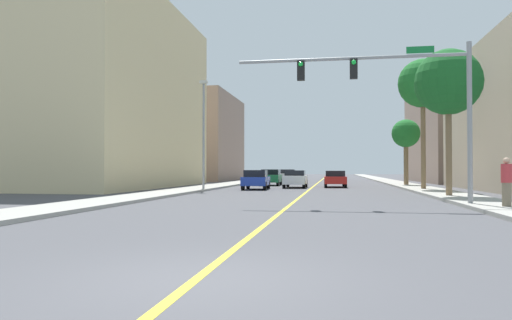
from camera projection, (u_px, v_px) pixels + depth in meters
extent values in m
plane|color=#47474C|center=(316.00, 184.00, 47.92)|extent=(192.00, 192.00, 0.00)
cube|color=#9E9B93|center=(237.00, 183.00, 49.27)|extent=(2.62, 168.00, 0.15)
cube|color=#9E9B93|center=(400.00, 184.00, 46.58)|extent=(2.62, 168.00, 0.15)
cube|color=yellow|center=(316.00, 184.00, 47.92)|extent=(0.16, 144.00, 0.01)
cube|color=beige|center=(78.00, 97.00, 41.05)|extent=(16.60, 22.81, 15.57)
cube|color=gray|center=(190.00, 138.00, 65.08)|extent=(12.07, 16.26, 11.48)
cube|color=gray|center=(490.00, 132.00, 55.60)|extent=(16.13, 22.28, 11.84)
cylinder|color=gray|center=(470.00, 122.00, 19.15)|extent=(0.20, 0.20, 6.53)
cylinder|color=gray|center=(350.00, 58.00, 19.98)|extent=(9.49, 0.14, 0.14)
cube|color=black|center=(354.00, 69.00, 19.95)|extent=(0.32, 0.24, 0.84)
sphere|color=green|center=(354.00, 62.00, 19.81)|extent=(0.20, 0.20, 0.20)
cube|color=black|center=(301.00, 71.00, 20.31)|extent=(0.32, 0.24, 0.84)
sphere|color=green|center=(301.00, 64.00, 20.18)|extent=(0.20, 0.20, 0.20)
cube|color=#147233|center=(420.00, 50.00, 19.52)|extent=(1.10, 0.04, 0.28)
cylinder|color=gray|center=(204.00, 136.00, 33.80)|extent=(0.16, 0.16, 7.45)
cube|color=beige|center=(204.00, 82.00, 33.87)|extent=(0.56, 0.28, 0.20)
cylinder|color=brown|center=(449.00, 139.00, 24.85)|extent=(0.31, 0.31, 5.95)
sphere|color=#195B23|center=(448.00, 82.00, 24.91)|extent=(3.45, 3.45, 3.45)
cone|color=#195B23|center=(468.00, 86.00, 24.91)|extent=(0.63, 1.43, 1.78)
cone|color=#195B23|center=(452.00, 89.00, 25.79)|extent=(1.66, 1.00, 1.75)
cone|color=#195B23|center=(429.00, 88.00, 25.58)|extent=(1.20, 1.84, 1.64)
cone|color=#195B23|center=(434.00, 84.00, 24.46)|extent=(1.25, 1.64, 1.77)
cone|color=#195B23|center=(459.00, 82.00, 23.88)|extent=(1.86, 0.97, 1.34)
cylinder|color=brown|center=(423.00, 136.00, 33.37)|extent=(0.33, 0.33, 7.44)
sphere|color=#1E6B28|center=(423.00, 83.00, 33.44)|extent=(3.43, 3.43, 3.43)
cone|color=#1E6B28|center=(438.00, 85.00, 33.08)|extent=(0.70, 1.83, 1.39)
cone|color=#1E6B28|center=(423.00, 88.00, 34.40)|extent=(1.79, 0.79, 1.54)
cone|color=#1E6B28|center=(411.00, 88.00, 34.29)|extent=(1.34, 1.33, 1.85)
cone|color=#1E6B28|center=(412.00, 85.00, 32.98)|extent=(1.09, 1.32, 1.64)
cone|color=#1E6B28|center=(432.00, 83.00, 32.46)|extent=(1.52, 1.03, 1.70)
cylinder|color=brown|center=(406.00, 159.00, 41.88)|extent=(0.40, 0.40, 4.54)
sphere|color=#1E6B28|center=(406.00, 133.00, 41.92)|extent=(2.47, 2.47, 2.47)
cone|color=#1E6B28|center=(414.00, 136.00, 41.87)|extent=(0.53, 1.15, 1.09)
cone|color=#1E6B28|center=(409.00, 136.00, 42.52)|extent=(1.44, 1.04, 1.17)
cone|color=#1E6B28|center=(399.00, 136.00, 42.51)|extent=(0.99, 0.98, 1.44)
cone|color=#1E6B28|center=(400.00, 135.00, 41.53)|extent=(1.16, 1.25, 1.35)
cone|color=#1E6B28|center=(410.00, 135.00, 41.18)|extent=(1.29, 0.73, 1.17)
cube|color=white|center=(295.00, 180.00, 38.90)|extent=(1.81, 4.58, 0.68)
cube|color=black|center=(295.00, 173.00, 38.58)|extent=(1.57, 2.15, 0.42)
cylinder|color=black|center=(288.00, 183.00, 40.73)|extent=(0.23, 0.64, 0.64)
cylinder|color=black|center=(306.00, 183.00, 40.49)|extent=(0.23, 0.64, 0.64)
cylinder|color=black|center=(284.00, 184.00, 37.30)|extent=(0.23, 0.64, 0.64)
cylinder|color=black|center=(304.00, 184.00, 37.06)|extent=(0.23, 0.64, 0.64)
cube|color=#BCBCC1|center=(288.00, 176.00, 57.09)|extent=(1.95, 3.90, 0.70)
cube|color=black|center=(288.00, 171.00, 56.94)|extent=(1.68, 1.82, 0.47)
cylinder|color=black|center=(282.00, 179.00, 58.57)|extent=(0.23, 0.64, 0.64)
cylinder|color=black|center=(296.00, 179.00, 58.33)|extent=(0.23, 0.64, 0.64)
cylinder|color=black|center=(280.00, 179.00, 55.84)|extent=(0.23, 0.64, 0.64)
cylinder|color=black|center=(294.00, 179.00, 55.60)|extent=(0.23, 0.64, 0.64)
cube|color=#1E389E|center=(256.00, 181.00, 35.42)|extent=(1.95, 3.90, 0.63)
cube|color=black|center=(256.00, 173.00, 35.21)|extent=(1.65, 1.94, 0.50)
cylinder|color=black|center=(248.00, 185.00, 36.86)|extent=(0.25, 0.65, 0.64)
cylinder|color=black|center=(268.00, 185.00, 36.67)|extent=(0.25, 0.65, 0.64)
cylinder|color=black|center=(243.00, 186.00, 34.16)|extent=(0.25, 0.65, 0.64)
cylinder|color=black|center=(265.00, 186.00, 33.96)|extent=(0.25, 0.65, 0.64)
cube|color=#196638|center=(271.00, 178.00, 44.39)|extent=(1.92, 4.41, 0.67)
cube|color=black|center=(271.00, 172.00, 44.28)|extent=(1.63, 1.88, 0.50)
cylinder|color=black|center=(264.00, 181.00, 46.10)|extent=(0.24, 0.65, 0.64)
cylinder|color=black|center=(281.00, 182.00, 45.89)|extent=(0.24, 0.65, 0.64)
cylinder|color=black|center=(260.00, 182.00, 42.88)|extent=(0.24, 0.65, 0.64)
cylinder|color=black|center=(278.00, 182.00, 42.66)|extent=(0.24, 0.65, 0.64)
cube|color=red|center=(335.00, 180.00, 40.06)|extent=(1.90, 4.45, 0.59)
cube|color=black|center=(335.00, 174.00, 39.90)|extent=(1.63, 2.31, 0.48)
cylinder|color=black|center=(325.00, 183.00, 41.80)|extent=(0.24, 0.65, 0.64)
cylinder|color=black|center=(344.00, 183.00, 41.58)|extent=(0.24, 0.65, 0.64)
cylinder|color=black|center=(326.00, 184.00, 38.52)|extent=(0.24, 0.65, 0.64)
cylinder|color=black|center=(346.00, 184.00, 38.30)|extent=(0.24, 0.65, 0.64)
cylinder|color=#726651|center=(507.00, 195.00, 17.41)|extent=(0.32, 0.32, 0.87)
cylinder|color=#B23338|center=(506.00, 173.00, 17.42)|extent=(0.38, 0.38, 0.69)
sphere|color=tan|center=(506.00, 161.00, 17.43)|extent=(0.24, 0.24, 0.24)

